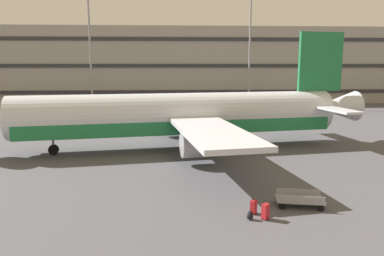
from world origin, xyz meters
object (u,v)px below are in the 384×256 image
Objects in this scene: suitcase_teal at (253,207)px; backpack_upright at (250,215)px; airliner at (183,115)px; suitcase_orange at (266,211)px; baggage_cart at (300,199)px.

backpack_upright is at bearing -115.58° from suitcase_teal.
suitcase_teal reaches higher than backpack_upright.
airliner is at bearing 100.13° from backpack_upright.
suitcase_teal is 0.84m from backpack_upright.
suitcase_orange is 0.87m from suitcase_teal.
backpack_upright is (-0.83, -0.01, -0.21)m from suitcase_orange.
airliner reaches higher than suitcase_teal.
suitcase_orange is at bearing -145.32° from baggage_cart.
baggage_cart is at bearing 27.31° from backpack_upright.
baggage_cart reaches higher than backpack_upright.
airliner is at bearing 102.89° from suitcase_orange.
suitcase_teal is at bearing -162.38° from baggage_cart.
baggage_cart is at bearing -67.55° from airliner.
airliner reaches higher than backpack_upright.
airliner is at bearing 101.85° from suitcase_teal.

